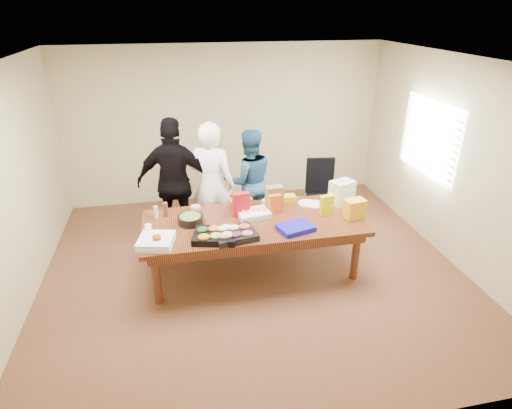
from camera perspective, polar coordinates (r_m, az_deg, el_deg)
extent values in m
cube|color=#47301E|center=(5.80, -0.37, -8.86)|extent=(5.50, 5.00, 0.02)
cube|color=white|center=(4.82, -0.47, 18.91)|extent=(5.50, 5.00, 0.02)
cube|color=beige|center=(7.50, -4.18, 10.68)|extent=(5.50, 0.04, 2.70)
cube|color=beige|center=(3.06, 8.97, -13.69)|extent=(5.50, 0.04, 2.70)
cube|color=beige|center=(5.39, -30.45, 1.02)|extent=(0.04, 5.00, 2.70)
cube|color=beige|center=(6.26, 25.23, 5.24)|extent=(0.04, 5.00, 2.70)
cube|color=white|center=(6.66, 22.35, 8.26)|extent=(0.03, 1.40, 1.10)
cube|color=beige|center=(6.64, 22.06, 8.26)|extent=(0.04, 1.36, 1.00)
cube|color=#4C1C0F|center=(5.59, -0.39, -5.60)|extent=(2.80, 1.20, 0.75)
cube|color=black|center=(6.70, 9.06, 1.02)|extent=(0.60, 0.60, 1.05)
imported|color=white|center=(6.04, -6.00, 2.60)|extent=(0.80, 0.69, 1.85)
imported|color=#275374|center=(6.46, -0.95, 3.19)|extent=(0.82, 0.65, 1.62)
imported|color=black|center=(6.14, -10.80, 2.86)|extent=(1.19, 0.71, 1.89)
cube|color=black|center=(5.01, -5.55, -4.24)|extent=(0.59, 0.51, 0.08)
cube|color=black|center=(5.02, -2.91, -4.09)|extent=(0.55, 0.47, 0.07)
cube|color=white|center=(5.51, -0.32, -1.25)|extent=(0.44, 0.35, 0.07)
cylinder|color=black|center=(5.38, -8.86, -2.05)|extent=(0.39, 0.39, 0.10)
cube|color=#1514A0|center=(5.20, 5.37, -3.12)|extent=(0.48, 0.40, 0.06)
cube|color=#B6111E|center=(5.48, -2.02, 0.03)|extent=(0.23, 0.11, 0.32)
cube|color=#C9DC00|center=(5.58, 9.52, -0.08)|extent=(0.19, 0.12, 0.27)
cube|color=#D65A17|center=(5.55, 2.55, 0.07)|extent=(0.18, 0.10, 0.26)
cylinder|color=white|center=(5.64, -1.75, -0.09)|extent=(0.11, 0.11, 0.15)
cylinder|color=yellow|center=(5.74, -1.58, 0.47)|extent=(0.07, 0.07, 0.17)
cylinder|color=brown|center=(5.60, -12.13, -0.66)|extent=(0.07, 0.07, 0.19)
cylinder|color=beige|center=(5.59, -13.38, -1.02)|extent=(0.07, 0.07, 0.17)
cube|color=yellow|center=(5.93, 4.11, 0.83)|extent=(0.26, 0.16, 0.09)
cube|color=olive|center=(5.73, -2.16, 0.20)|extent=(0.34, 0.19, 0.13)
cube|color=olive|center=(5.71, 2.51, 1.05)|extent=(0.24, 0.15, 0.30)
cylinder|color=#B12E00|center=(4.96, -13.23, -4.84)|extent=(0.11, 0.11, 0.13)
cylinder|color=white|center=(5.20, -14.34, -3.59)|extent=(0.09, 0.09, 0.11)
cylinder|color=white|center=(5.25, -14.32, -3.23)|extent=(0.09, 0.09, 0.12)
cube|color=#EAEACE|center=(5.00, -13.29, -5.11)|extent=(0.46, 0.46, 0.04)
cube|color=white|center=(4.99, -13.39, -4.64)|extent=(0.47, 0.47, 0.04)
cylinder|color=white|center=(5.88, 7.94, 0.02)|extent=(0.31, 0.31, 0.02)
cylinder|color=white|center=(5.90, 6.92, 0.16)|extent=(0.27, 0.27, 0.02)
cylinder|color=beige|center=(5.83, 1.50, 0.31)|extent=(0.18, 0.18, 0.06)
cylinder|color=beige|center=(5.73, -8.17, -0.47)|extent=(0.17, 0.17, 0.05)
cube|color=silver|center=(5.92, 11.52, 1.62)|extent=(0.37, 0.32, 0.33)
cube|color=yellow|center=(5.57, 13.19, -0.57)|extent=(0.28, 0.21, 0.25)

